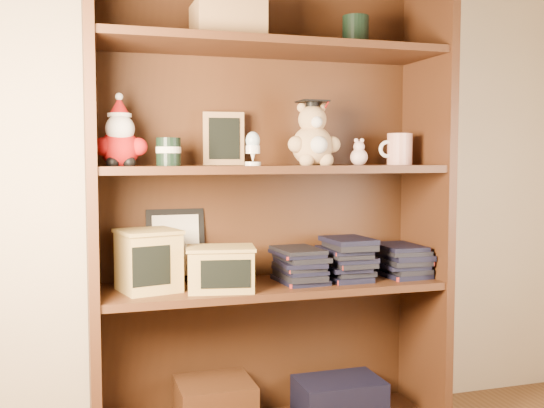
{
  "coord_description": "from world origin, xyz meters",
  "views": [
    {
      "loc": [
        -0.48,
        -0.73,
        0.98
      ],
      "look_at": [
        0.15,
        1.3,
        0.82
      ],
      "focal_mm": 42.0,
      "sensor_mm": 36.0,
      "label": 1
    }
  ],
  "objects_px": {
    "teacher_mug": "(399,149)",
    "bookcase": "(267,215)",
    "grad_teddy_bear": "(313,140)",
    "treats_box": "(148,260)"
  },
  "relations": [
    {
      "from": "teacher_mug",
      "to": "bookcase",
      "type": "bearing_deg",
      "value": 173.93
    },
    {
      "from": "grad_teddy_bear",
      "to": "treats_box",
      "type": "relative_size",
      "value": 1.03
    },
    {
      "from": "teacher_mug",
      "to": "treats_box",
      "type": "relative_size",
      "value": 0.57
    },
    {
      "from": "bookcase",
      "to": "treats_box",
      "type": "distance_m",
      "value": 0.43
    },
    {
      "from": "teacher_mug",
      "to": "grad_teddy_bear",
      "type": "bearing_deg",
      "value": -178.81
    },
    {
      "from": "grad_teddy_bear",
      "to": "treats_box",
      "type": "distance_m",
      "value": 0.68
    },
    {
      "from": "teacher_mug",
      "to": "treats_box",
      "type": "height_order",
      "value": "teacher_mug"
    },
    {
      "from": "bookcase",
      "to": "treats_box",
      "type": "xyz_separation_m",
      "value": [
        -0.41,
        -0.05,
        -0.13
      ]
    },
    {
      "from": "grad_teddy_bear",
      "to": "bookcase",
      "type": "bearing_deg",
      "value": 158.55
    },
    {
      "from": "grad_teddy_bear",
      "to": "treats_box",
      "type": "height_order",
      "value": "grad_teddy_bear"
    }
  ]
}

